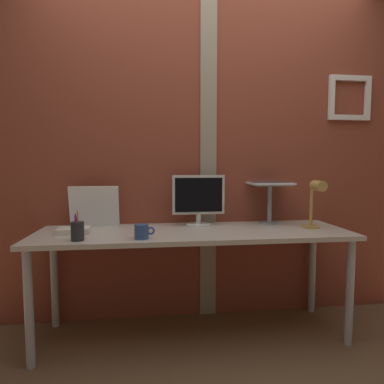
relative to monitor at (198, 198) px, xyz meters
name	(u,v)px	position (x,y,z in m)	size (l,w,h in m)	color
ground_plane	(213,338)	(0.06, -0.25, -0.92)	(6.00, 6.00, 0.00)	brown
brick_wall_back	(203,146)	(0.06, 0.18, 0.38)	(3.18, 0.16, 2.61)	brown
desk	(194,241)	(-0.06, -0.18, -0.27)	(2.07, 0.61, 0.72)	beige
monitor	(198,198)	(0.00, 0.00, 0.00)	(0.38, 0.18, 0.36)	silver
laptop_stand	(270,198)	(0.53, 0.00, -0.01)	(0.28, 0.22, 0.30)	gray
laptop	(267,175)	(0.53, 0.07, 0.16)	(0.30, 0.28, 0.24)	white
whiteboard_panel	(94,207)	(-0.73, 0.03, -0.06)	(0.34, 0.02, 0.29)	white
desk_lamp	(315,199)	(0.77, -0.24, 0.00)	(0.12, 0.20, 0.33)	tan
pen_cup	(77,231)	(-0.76, -0.39, -0.15)	(0.07, 0.07, 0.17)	#262628
coffee_mug	(142,232)	(-0.39, -0.39, -0.16)	(0.12, 0.08, 0.09)	#2D4C8C
paper_clutter_stack	(74,231)	(-0.83, -0.18, -0.18)	(0.20, 0.14, 0.04)	silver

